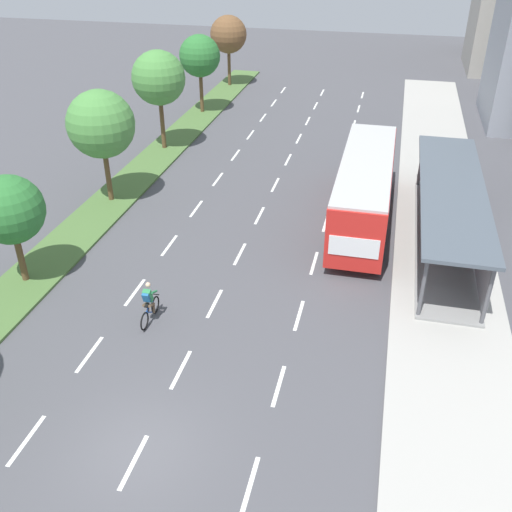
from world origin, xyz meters
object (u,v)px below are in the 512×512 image
at_px(bus, 365,185).
at_px(cyclist, 149,304).
at_px(median_tree_farthest, 228,35).
at_px(bus_shelter, 455,210).
at_px(median_tree_fifth, 200,56).
at_px(median_tree_third, 101,124).
at_px(median_tree_second, 9,210).
at_px(median_tree_fourth, 159,78).

xyz_separation_m(bus, cyclist, (-7.36, -10.32, -1.28)).
bearing_deg(median_tree_farthest, cyclist, -79.47).
bearing_deg(bus_shelter, median_tree_fifth, 136.13).
distance_m(bus, median_tree_third, 13.81).
relative_size(bus, median_tree_second, 2.37).
bearing_deg(median_tree_third, bus_shelter, -2.39).
distance_m(bus_shelter, median_tree_third, 18.07).
height_order(median_tree_third, median_tree_fifth, median_tree_third).
xyz_separation_m(bus_shelter, median_tree_third, (-17.88, 0.75, 2.48)).
bearing_deg(median_tree_second, bus, 33.24).
bearing_deg(cyclist, median_tree_second, 167.84).
bearing_deg(bus_shelter, median_tree_farthest, 125.24).
height_order(median_tree_second, median_tree_farthest, median_tree_farthest).
bearing_deg(median_tree_fifth, median_tree_fourth, -89.98).
distance_m(cyclist, median_tree_fourth, 19.36).
relative_size(median_tree_third, median_tree_fifth, 1.04).
bearing_deg(median_tree_fifth, cyclist, -76.41).
xyz_separation_m(bus_shelter, bus, (-4.28, 1.45, 0.20)).
relative_size(median_tree_fifth, median_tree_farthest, 0.97).
height_order(cyclist, median_tree_second, median_tree_second).
xyz_separation_m(bus_shelter, median_tree_fifth, (-17.96, 17.27, 2.47)).
height_order(cyclist, median_tree_third, median_tree_third).
bearing_deg(median_tree_third, cyclist, -57.02).
height_order(bus_shelter, bus, bus).
bearing_deg(median_tree_fourth, median_tree_second, -89.99).
xyz_separation_m(bus, median_tree_second, (-13.67, -8.96, 1.37)).
xyz_separation_m(cyclist, median_tree_second, (-6.31, 1.36, 2.65)).
distance_m(cyclist, median_tree_fifth, 27.13).
distance_m(bus_shelter, median_tree_fourth, 20.29).
height_order(bus, median_tree_farthest, median_tree_farthest).
bearing_deg(median_tree_fourth, bus, -28.94).
height_order(median_tree_fourth, median_tree_fifth, median_tree_fourth).
distance_m(bus_shelter, median_tree_fifth, 25.04).
height_order(bus, median_tree_fourth, median_tree_fourth).
bearing_deg(median_tree_second, median_tree_fifth, 90.02).
distance_m(bus, median_tree_fourth, 15.85).
xyz_separation_m(cyclist, median_tree_fifth, (-6.32, 26.14, 3.55)).
relative_size(bus, median_tree_fifth, 1.95).
relative_size(cyclist, median_tree_second, 0.38).
bearing_deg(median_tree_farthest, median_tree_third, -89.65).
xyz_separation_m(median_tree_second, median_tree_third, (0.07, 8.26, 0.91)).
xyz_separation_m(median_tree_fourth, median_tree_farthest, (-0.08, 16.52, -0.25)).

